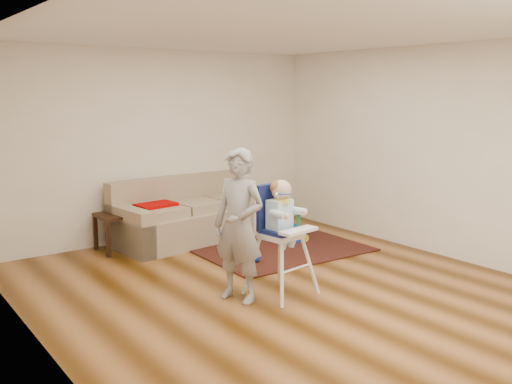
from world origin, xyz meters
TOP-DOWN VIEW (x-y plane):
  - ground at (0.00, 0.00)m, footprint 5.50×5.50m
  - room_envelope at (0.00, 0.53)m, footprint 5.04×5.52m
  - sofa at (0.29, 2.30)m, footprint 2.42×1.21m
  - side_table at (-0.83, 2.40)m, footprint 0.51×0.51m
  - area_rug at (0.97, 1.17)m, footprint 2.19×1.67m
  - ride_on_toy at (1.32, 1.36)m, footprint 0.39×0.28m
  - toy_ball at (0.33, 0.86)m, footprint 0.13×0.13m
  - high_chair at (-0.10, -0.18)m, footprint 0.65×0.65m
  - adult at (-0.55, -0.06)m, footprint 0.55×0.67m

SIDE VIEW (x-z plane):
  - ground at x=0.00m, z-range 0.00..0.00m
  - area_rug at x=0.97m, z-range 0.00..0.02m
  - toy_ball at x=0.33m, z-range 0.02..0.15m
  - ride_on_toy at x=1.32m, z-range 0.02..0.44m
  - side_table at x=-0.83m, z-range 0.00..0.51m
  - sofa at x=0.29m, z-range 0.00..0.90m
  - high_chair at x=-0.10m, z-range -0.02..1.21m
  - adult at x=-0.55m, z-range 0.00..1.56m
  - room_envelope at x=0.00m, z-range 0.52..3.24m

